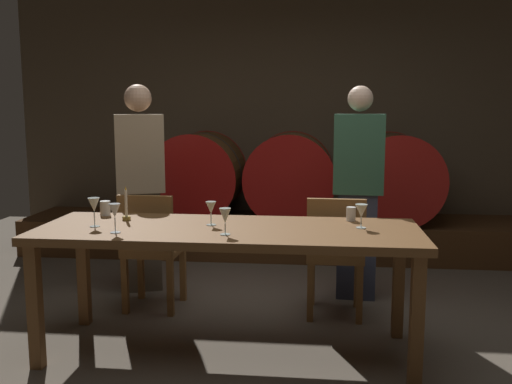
{
  "coord_description": "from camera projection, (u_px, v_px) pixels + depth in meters",
  "views": [
    {
      "loc": [
        0.23,
        -3.29,
        1.48
      ],
      "look_at": [
        -0.14,
        0.14,
        0.97
      ],
      "focal_mm": 39.53,
      "sensor_mm": 36.0,
      "label": 1
    }
  ],
  "objects": [
    {
      "name": "guest_left",
      "position": [
        140.0,
        186.0,
        4.57
      ],
      "size": [
        0.44,
        0.35,
        1.68
      ],
      "rotation": [
        0.0,
        0.0,
        3.49
      ],
      "color": "brown",
      "rests_on": "ground"
    },
    {
      "name": "wine_barrel_right",
      "position": [
        393.0,
        178.0,
        5.63
      ],
      "size": [
        0.89,
        0.91,
        0.89
      ],
      "color": "#513319",
      "rests_on": "barrel_shelf"
    },
    {
      "name": "guest_right",
      "position": [
        358.0,
        192.0,
        4.38
      ],
      "size": [
        0.4,
        0.27,
        1.66
      ],
      "rotation": [
        0.0,
        0.0,
        3.07
      ],
      "color": "#33384C",
      "rests_on": "ground"
    },
    {
      "name": "wine_glass_far_right",
      "position": [
        361.0,
        211.0,
        3.34
      ],
      "size": [
        0.07,
        0.07,
        0.14
      ],
      "color": "silver",
      "rests_on": "dining_table"
    },
    {
      "name": "wine_glass_right",
      "position": [
        225.0,
        217.0,
        3.16
      ],
      "size": [
        0.07,
        0.07,
        0.15
      ],
      "color": "silver",
      "rests_on": "dining_table"
    },
    {
      "name": "cup_right",
      "position": [
        351.0,
        214.0,
        3.57
      ],
      "size": [
        0.06,
        0.06,
        0.09
      ],
      "primitive_type": "cylinder",
      "color": "white",
      "rests_on": "dining_table"
    },
    {
      "name": "ground_plane",
      "position": [
        276.0,
        351.0,
        3.48
      ],
      "size": [
        8.0,
        8.0,
        0.0
      ],
      "primitive_type": "plane",
      "color": "brown"
    },
    {
      "name": "wine_glass_center",
      "position": [
        211.0,
        208.0,
        3.42
      ],
      "size": [
        0.06,
        0.06,
        0.15
      ],
      "color": "silver",
      "rests_on": "dining_table"
    },
    {
      "name": "chair_right",
      "position": [
        335.0,
        251.0,
        3.97
      ],
      "size": [
        0.41,
        0.41,
        0.88
      ],
      "rotation": [
        0.0,
        0.0,
        3.12
      ],
      "color": "brown",
      "rests_on": "ground"
    },
    {
      "name": "back_wall",
      "position": [
        296.0,
        116.0,
        6.19
      ],
      "size": [
        6.16,
        0.24,
        2.82
      ],
      "primitive_type": "cube",
      "color": "brown",
      "rests_on": "ground"
    },
    {
      "name": "wine_barrel_center",
      "position": [
        291.0,
        176.0,
        5.74
      ],
      "size": [
        0.89,
        0.91,
        0.89
      ],
      "color": "brown",
      "rests_on": "barrel_shelf"
    },
    {
      "name": "wine_barrel_left",
      "position": [
        200.0,
        175.0,
        5.84
      ],
      "size": [
        0.89,
        0.91,
        0.89
      ],
      "color": "brown",
      "rests_on": "barrel_shelf"
    },
    {
      "name": "wine_glass_left",
      "position": [
        115.0,
        212.0,
        3.21
      ],
      "size": [
        0.07,
        0.07,
        0.17
      ],
      "color": "white",
      "rests_on": "dining_table"
    },
    {
      "name": "candle_center",
      "position": [
        126.0,
        211.0,
        3.58
      ],
      "size": [
        0.05,
        0.05,
        0.22
      ],
      "color": "olive",
      "rests_on": "dining_table"
    },
    {
      "name": "cup_left",
      "position": [
        105.0,
        208.0,
        3.75
      ],
      "size": [
        0.07,
        0.07,
        0.1
      ],
      "primitive_type": "cylinder",
      "color": "white",
      "rests_on": "dining_table"
    },
    {
      "name": "dining_table",
      "position": [
        228.0,
        240.0,
        3.38
      ],
      "size": [
        2.29,
        0.8,
        0.78
      ],
      "color": "brown",
      "rests_on": "ground"
    },
    {
      "name": "wine_glass_far_left",
      "position": [
        94.0,
        206.0,
        3.38
      ],
      "size": [
        0.07,
        0.07,
        0.18
      ],
      "color": "silver",
      "rests_on": "dining_table"
    },
    {
      "name": "barrel_shelf",
      "position": [
        293.0,
        236.0,
        5.83
      ],
      "size": [
        5.54,
        0.9,
        0.36
      ],
      "primitive_type": "cube",
      "color": "#4C2D16",
      "rests_on": "ground"
    },
    {
      "name": "chair_left",
      "position": [
        151.0,
        246.0,
        4.12
      ],
      "size": [
        0.41,
        0.41,
        0.88
      ],
      "rotation": [
        0.0,
        0.0,
        3.11
      ],
      "color": "brown",
      "rests_on": "ground"
    }
  ]
}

